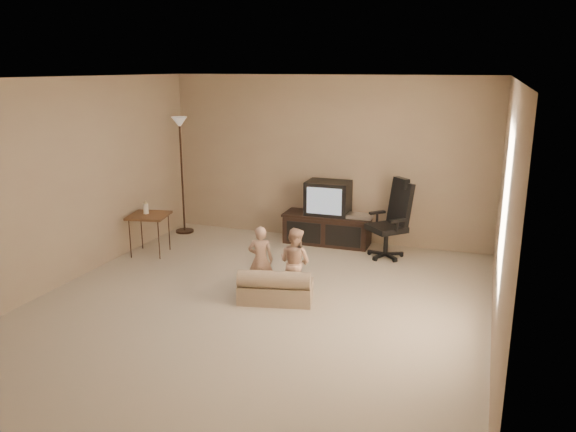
# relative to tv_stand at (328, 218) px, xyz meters

# --- Properties ---
(floor) EXTENTS (5.50, 5.50, 0.00)m
(floor) POSITION_rel_tv_stand_xyz_m (-0.11, -2.49, -0.40)
(floor) COLOR #B6A491
(floor) RESTS_ON ground
(room_shell) EXTENTS (5.50, 5.50, 5.50)m
(room_shell) POSITION_rel_tv_stand_xyz_m (-0.11, -2.49, 1.12)
(room_shell) COLOR white
(room_shell) RESTS_ON floor
(tv_stand) EXTENTS (1.35, 0.52, 0.96)m
(tv_stand) POSITION_rel_tv_stand_xyz_m (0.00, 0.00, 0.00)
(tv_stand) COLOR black
(tv_stand) RESTS_ON floor
(office_chair) EXTENTS (0.73, 0.73, 1.13)m
(office_chair) POSITION_rel_tv_stand_xyz_m (1.00, -0.30, 0.01)
(office_chair) COLOR black
(office_chair) RESTS_ON floor
(side_table) EXTENTS (0.62, 0.62, 0.79)m
(side_table) POSITION_rel_tv_stand_xyz_m (-2.26, -1.34, 0.16)
(side_table) COLOR brown
(side_table) RESTS_ON floor
(floor_lamp) EXTENTS (0.29, 0.29, 1.86)m
(floor_lamp) POSITION_rel_tv_stand_xyz_m (-2.36, -0.21, 0.96)
(floor_lamp) COLOR black
(floor_lamp) RESTS_ON floor
(child_sofa) EXTENTS (0.92, 0.65, 0.41)m
(child_sofa) POSITION_rel_tv_stand_xyz_m (0.05, -2.33, -0.23)
(child_sofa) COLOR tan
(child_sofa) RESTS_ON floor
(toddler_left) EXTENTS (0.34, 0.29, 0.81)m
(toddler_left) POSITION_rel_tv_stand_xyz_m (-0.22, -2.12, 0.01)
(toddler_left) COLOR tan
(toddler_left) RESTS_ON floor
(toddler_right) EXTENTS (0.45, 0.33, 0.83)m
(toddler_right) POSITION_rel_tv_stand_xyz_m (0.20, -2.08, 0.01)
(toddler_right) COLOR tan
(toddler_right) RESTS_ON floor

